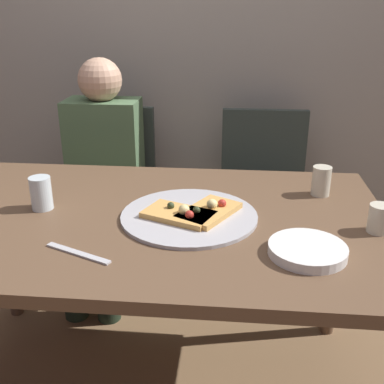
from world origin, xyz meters
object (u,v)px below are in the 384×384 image
(table_knife, at_px, (78,253))
(guest_in_sweater, at_px, (101,170))
(pizza_slice_last, at_px, (179,214))
(chair_left, at_px, (111,183))
(pizza_tray, at_px, (189,216))
(wine_glass, at_px, (321,181))
(tumbler_near, at_px, (41,193))
(tumbler_far, at_px, (379,219))
(pizza_slice_extra, at_px, (209,211))
(chair_right, at_px, (263,189))
(plate_stack, at_px, (307,250))
(dining_table, at_px, (146,235))

(table_knife, distance_m, guest_in_sweater, 1.03)
(pizza_slice_last, relative_size, chair_left, 0.28)
(pizza_tray, height_order, pizza_slice_last, pizza_slice_last)
(wine_glass, bearing_deg, tumbler_near, -167.45)
(pizza_slice_last, relative_size, tumbler_far, 2.84)
(pizza_slice_extra, bearing_deg, tumbler_far, -5.93)
(table_knife, height_order, chair_right, chair_right)
(tumbler_far, bearing_deg, pizza_slice_extra, 174.07)
(table_knife, bearing_deg, chair_right, -92.83)
(tumbler_far, bearing_deg, pizza_slice_last, 177.85)
(pizza_tray, relative_size, chair_right, 0.50)
(tumbler_far, height_order, table_knife, tumbler_far)
(pizza_slice_extra, xyz_separation_m, tumbler_far, (0.52, -0.05, 0.02))
(tumbler_near, bearing_deg, guest_in_sweater, 90.25)
(pizza_tray, bearing_deg, chair_left, 119.81)
(guest_in_sweater, bearing_deg, chair_right, -169.33)
(pizza_slice_extra, xyz_separation_m, table_knife, (-0.35, -0.27, -0.02))
(pizza_slice_extra, distance_m, chair_left, 1.08)
(pizza_tray, xyz_separation_m, pizza_slice_last, (-0.03, -0.02, 0.02))
(plate_stack, relative_size, guest_in_sweater, 0.19)
(table_knife, xyz_separation_m, chair_left, (-0.22, 1.16, -0.24))
(tumbler_near, height_order, guest_in_sweater, guest_in_sweater)
(pizza_slice_extra, relative_size, wine_glass, 2.38)
(dining_table, bearing_deg, plate_stack, -23.49)
(wine_glass, distance_m, guest_in_sweater, 1.10)
(chair_right, bearing_deg, guest_in_sweater, 10.67)
(dining_table, distance_m, tumbler_far, 0.75)
(tumbler_near, relative_size, guest_in_sweater, 0.10)
(tumbler_near, bearing_deg, pizza_slice_extra, -1.97)
(wine_glass, relative_size, guest_in_sweater, 0.09)
(pizza_slice_last, xyz_separation_m, pizza_slice_extra, (0.09, 0.03, 0.00))
(dining_table, xyz_separation_m, tumbler_far, (0.73, -0.05, 0.12))
(tumbler_far, height_order, chair_left, chair_left)
(tumbler_far, relative_size, chair_right, 0.10)
(tumbler_near, distance_m, guest_in_sweater, 0.73)
(dining_table, distance_m, chair_right, 1.00)
(plate_stack, height_order, chair_right, chair_right)
(wine_glass, xyz_separation_m, chair_right, (-0.16, 0.65, -0.29))
(tumbler_near, bearing_deg, table_knife, -53.31)
(pizza_slice_last, bearing_deg, dining_table, 165.45)
(pizza_tray, distance_m, pizza_slice_extra, 0.07)
(dining_table, xyz_separation_m, table_knife, (-0.14, -0.27, 0.08))
(tumbler_near, bearing_deg, chair_left, 90.20)
(pizza_slice_extra, distance_m, tumbler_far, 0.52)
(pizza_tray, relative_size, plate_stack, 2.04)
(wine_glass, height_order, chair_left, chair_left)
(tumbler_near, xyz_separation_m, wine_glass, (0.96, 0.21, -0.00))
(pizza_slice_extra, bearing_deg, wine_glass, 30.77)
(tumbler_far, xyz_separation_m, chair_left, (-1.09, 0.94, -0.28))
(pizza_slice_last, distance_m, plate_stack, 0.42)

